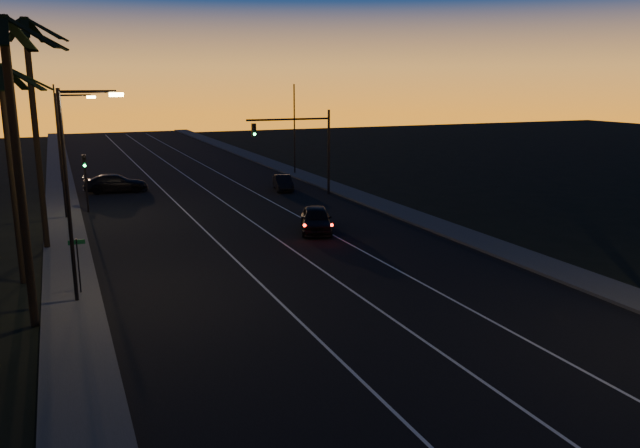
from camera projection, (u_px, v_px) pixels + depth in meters
name	position (u px, v px, depth m)	size (l,w,h in m)	color
road	(255.00, 230.00, 39.73)	(20.00, 170.00, 0.01)	black
sidewalk_left	(67.00, 246.00, 35.46)	(2.40, 170.00, 0.16)	#363634
sidewalk_right	(408.00, 214.00, 43.97)	(2.40, 170.00, 0.16)	#363634
lane_stripe_left	(209.00, 234.00, 38.59)	(0.12, 160.00, 0.01)	silver
lane_stripe_mid	(263.00, 229.00, 39.92)	(0.12, 160.00, 0.01)	silver
lane_stripe_right	(313.00, 224.00, 41.25)	(0.12, 160.00, 0.01)	silver
palm_near	(16.00, 143.00, 22.59)	(4.25, 4.16, 11.53)	black
palm_mid	(9.00, 150.00, 27.93)	(4.25, 4.16, 10.03)	black
palm_far	(34.00, 113.00, 33.39)	(4.25, 4.16, 12.53)	black
streetlight_left_near	(74.00, 180.00, 25.50)	(2.55, 0.26, 9.00)	black
streetlight_left_far	(65.00, 145.00, 41.72)	(2.55, 0.26, 8.50)	black
street_sign	(78.00, 260.00, 27.18)	(0.70, 0.06, 2.60)	black
signal_mast	(302.00, 138.00, 50.34)	(7.10, 0.41, 7.00)	black
signal_post	(85.00, 173.00, 44.44)	(0.28, 0.37, 4.20)	black
far_pole_left	(58.00, 135.00, 56.98)	(0.14, 0.14, 9.00)	black
far_pole_right	(294.00, 130.00, 62.65)	(0.14, 0.14, 9.00)	black
lead_car	(316.00, 219.00, 39.11)	(3.46, 5.48, 1.59)	black
right_car	(283.00, 183.00, 54.10)	(2.11, 4.11, 1.29)	black
cross_car	(116.00, 183.00, 53.12)	(5.49, 2.76, 1.53)	black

